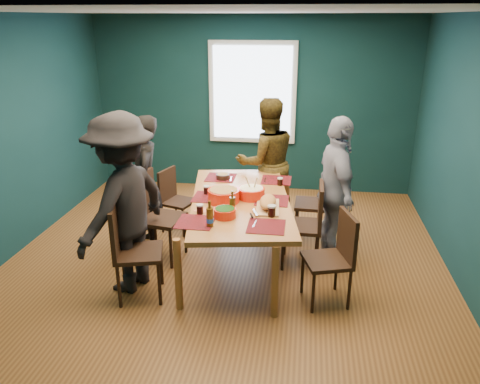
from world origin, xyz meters
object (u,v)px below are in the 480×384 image
at_px(chair_left_near, 128,244).
at_px(person_right, 336,191).
at_px(bowl_herbs, 225,212).
at_px(chair_right_mid, 310,219).
at_px(cutting_board, 268,203).
at_px(person_far_left, 145,183).
at_px(chair_left_far, 173,195).
at_px(chair_left_mid, 153,210).
at_px(chair_right_far, 320,198).
at_px(person_near_left, 123,204).
at_px(chair_right_near, 336,252).
at_px(bowl_salad, 224,195).
at_px(dining_table, 240,205).
at_px(bowl_dumpling, 251,192).
at_px(person_back, 267,162).

bearing_deg(chair_left_near, person_right, 13.62).
bearing_deg(bowl_herbs, person_right, 35.02).
height_order(chair_right_mid, cutting_board, chair_right_mid).
relative_size(person_far_left, cutting_board, 2.79).
distance_m(chair_left_near, person_right, 2.31).
height_order(chair_left_far, chair_left_mid, chair_left_mid).
height_order(chair_right_far, person_near_left, person_near_left).
xyz_separation_m(chair_right_near, bowl_salad, (-1.18, 0.50, 0.33)).
relative_size(chair_right_far, bowl_herbs, 4.33).
distance_m(dining_table, chair_right_mid, 0.78).
bearing_deg(bowl_dumpling, chair_left_mid, -178.67).
bearing_deg(chair_left_mid, cutting_board, -0.96).
distance_m(person_far_left, cutting_board, 1.60).
distance_m(chair_left_near, chair_right_near, 2.01).
height_order(chair_left_mid, bowl_salad, chair_left_mid).
bearing_deg(person_near_left, bowl_herbs, 115.36).
height_order(chair_left_mid, chair_right_mid, chair_left_mid).
bearing_deg(person_near_left, bowl_dumpling, 138.27).
relative_size(chair_left_far, bowl_salad, 2.42).
relative_size(person_near_left, bowl_herbs, 8.31).
bearing_deg(cutting_board, bowl_salad, 162.88).
distance_m(chair_left_far, cutting_board, 1.70).
relative_size(chair_left_mid, chair_right_far, 1.07).
relative_size(dining_table, chair_left_mid, 2.17).
bearing_deg(chair_left_near, chair_right_mid, 12.83).
xyz_separation_m(chair_right_mid, bowl_herbs, (-0.84, -0.60, 0.28)).
distance_m(chair_right_mid, person_back, 1.29).
height_order(dining_table, bowl_herbs, bowl_herbs).
relative_size(chair_right_mid, bowl_dumpling, 3.31).
xyz_separation_m(person_far_left, cutting_board, (1.51, -0.55, 0.05)).
xyz_separation_m(dining_table, chair_right_mid, (0.76, 0.09, -0.15)).
distance_m(chair_left_mid, person_far_left, 0.41).
xyz_separation_m(chair_right_far, chair_right_near, (0.13, -1.38, -0.02)).
bearing_deg(chair_left_mid, person_near_left, -87.30).
bearing_deg(person_far_left, chair_right_near, 48.35).
relative_size(dining_table, person_right, 1.33).
relative_size(chair_left_far, chair_left_mid, 0.80).
xyz_separation_m(dining_table, chair_right_far, (0.89, 0.78, -0.16)).
height_order(chair_right_far, chair_right_near, chair_right_far).
distance_m(chair_left_near, person_far_left, 1.18).
distance_m(person_near_left, cutting_board, 1.46).
height_order(dining_table, bowl_salad, bowl_salad).
xyz_separation_m(person_near_left, cutting_board, (1.40, 0.40, -0.07)).
bearing_deg(chair_left_near, chair_left_mid, 76.91).
xyz_separation_m(chair_right_far, person_near_left, (-1.97, -1.40, 0.36)).
relative_size(chair_left_mid, bowl_dumpling, 3.51).
relative_size(person_right, bowl_salad, 4.94).
distance_m(chair_right_far, bowl_dumpling, 1.10).
height_order(dining_table, chair_left_mid, chair_left_mid).
bearing_deg(chair_left_mid, dining_table, 8.18).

